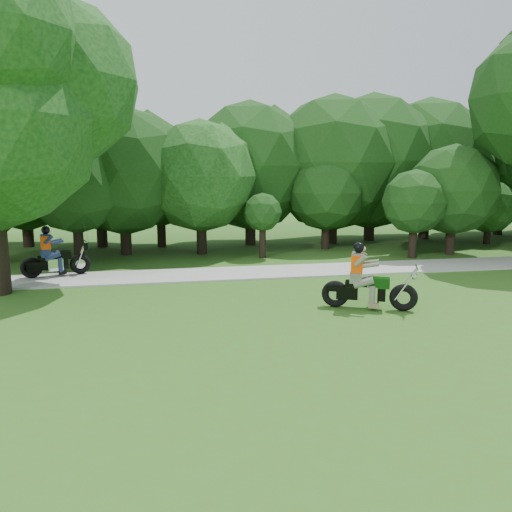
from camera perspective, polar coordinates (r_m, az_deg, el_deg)
name	(u,v)px	position (r m, az deg, el deg)	size (l,w,h in m)	color
ground	(444,345)	(11.33, 20.65, -9.47)	(100.00, 100.00, 0.00)	#365E1A
walkway	(322,270)	(18.36, 7.57, -1.58)	(60.00, 2.20, 0.06)	gray
tree_line	(307,169)	(24.82, 5.81, 9.84)	(39.82, 11.82, 7.50)	black
chopper_motorcycle	(365,285)	(13.40, 12.30, -3.20)	(2.39, 1.38, 1.78)	black
touring_motorcycle	(51,258)	(18.19, -22.34, -0.23)	(2.22, 1.14, 1.73)	black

